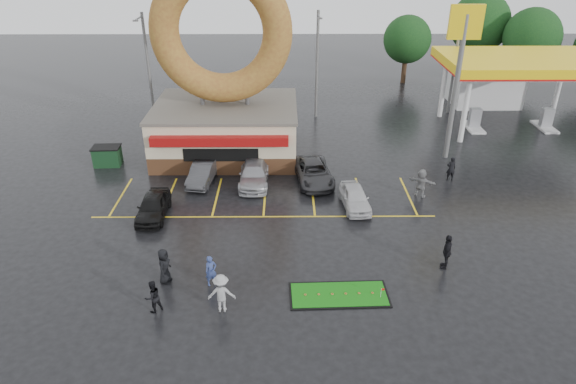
{
  "coord_description": "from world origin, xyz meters",
  "views": [
    {
      "loc": [
        1.26,
        -22.39,
        15.05
      ],
      "look_at": [
        1.42,
        2.28,
        2.2
      ],
      "focal_mm": 32.0,
      "sensor_mm": 36.0,
      "label": 1
    }
  ],
  "objects_px": {
    "gas_station": "(504,75)",
    "streetlight_right": "(456,60)",
    "person_blue": "(211,271)",
    "dumpster": "(107,156)",
    "car_dgrey": "(203,173)",
    "donut_shop": "(224,94)",
    "car_grey": "(314,172)",
    "streetlight_left": "(148,66)",
    "car_silver": "(254,174)",
    "car_white": "(355,198)",
    "shell_sign": "(461,55)",
    "streetlight_mid": "(317,63)",
    "person_cameraman": "(447,251)",
    "car_black": "(153,206)",
    "putting_green": "(339,295)"
  },
  "relations": [
    {
      "from": "car_grey",
      "to": "dumpster",
      "type": "height_order",
      "value": "car_grey"
    },
    {
      "from": "gas_station",
      "to": "car_grey",
      "type": "distance_m",
      "value": 21.47
    },
    {
      "from": "car_dgrey",
      "to": "person_blue",
      "type": "xyz_separation_m",
      "value": [
        1.94,
        -10.9,
        0.13
      ]
    },
    {
      "from": "car_white",
      "to": "streetlight_mid",
      "type": "bearing_deg",
      "value": 89.69
    },
    {
      "from": "donut_shop",
      "to": "shell_sign",
      "type": "relative_size",
      "value": 1.27
    },
    {
      "from": "dumpster",
      "to": "car_dgrey",
      "type": "bearing_deg",
      "value": -23.85
    },
    {
      "from": "streetlight_left",
      "to": "streetlight_right",
      "type": "relative_size",
      "value": 1.0
    },
    {
      "from": "person_blue",
      "to": "dumpster",
      "type": "distance_m",
      "value": 16.36
    },
    {
      "from": "donut_shop",
      "to": "gas_station",
      "type": "relative_size",
      "value": 0.99
    },
    {
      "from": "car_grey",
      "to": "person_cameraman",
      "type": "distance_m",
      "value": 11.34
    },
    {
      "from": "streetlight_mid",
      "to": "person_cameraman",
      "type": "xyz_separation_m",
      "value": [
        5.16,
        -22.52,
        -3.86
      ]
    },
    {
      "from": "donut_shop",
      "to": "car_grey",
      "type": "relative_size",
      "value": 2.81
    },
    {
      "from": "gas_station",
      "to": "car_black",
      "type": "distance_m",
      "value": 31.75
    },
    {
      "from": "car_silver",
      "to": "car_dgrey",
      "type": "bearing_deg",
      "value": 176.56
    },
    {
      "from": "car_white",
      "to": "car_silver",
      "type": "bearing_deg",
      "value": 147.04
    },
    {
      "from": "gas_station",
      "to": "car_dgrey",
      "type": "distance_m",
      "value": 27.56
    },
    {
      "from": "shell_sign",
      "to": "person_cameraman",
      "type": "relative_size",
      "value": 5.75
    },
    {
      "from": "gas_station",
      "to": "streetlight_right",
      "type": "xyz_separation_m",
      "value": [
        -4.0,
        0.98,
        1.08
      ]
    },
    {
      "from": "streetlight_right",
      "to": "car_silver",
      "type": "xyz_separation_m",
      "value": [
        -16.76,
        -14.12,
        -4.12
      ]
    },
    {
      "from": "streetlight_mid",
      "to": "car_white",
      "type": "relative_size",
      "value": 2.44
    },
    {
      "from": "car_dgrey",
      "to": "dumpster",
      "type": "relative_size",
      "value": 2.16
    },
    {
      "from": "shell_sign",
      "to": "streetlight_mid",
      "type": "height_order",
      "value": "shell_sign"
    },
    {
      "from": "car_black",
      "to": "person_blue",
      "type": "height_order",
      "value": "person_blue"
    },
    {
      "from": "donut_shop",
      "to": "streetlight_right",
      "type": "distance_m",
      "value": 21.0
    },
    {
      "from": "gas_station",
      "to": "streetlight_right",
      "type": "height_order",
      "value": "streetlight_right"
    },
    {
      "from": "car_dgrey",
      "to": "person_cameraman",
      "type": "distance_m",
      "value": 16.41
    },
    {
      "from": "car_grey",
      "to": "car_dgrey",
      "type": "bearing_deg",
      "value": 172.72
    },
    {
      "from": "streetlight_left",
      "to": "person_blue",
      "type": "bearing_deg",
      "value": -71.13
    },
    {
      "from": "streetlight_left",
      "to": "person_cameraman",
      "type": "height_order",
      "value": "streetlight_left"
    },
    {
      "from": "car_white",
      "to": "person_blue",
      "type": "height_order",
      "value": "person_blue"
    },
    {
      "from": "streetlight_left",
      "to": "donut_shop",
      "type": "bearing_deg",
      "value": -44.78
    },
    {
      "from": "gas_station",
      "to": "car_grey",
      "type": "height_order",
      "value": "gas_station"
    },
    {
      "from": "car_silver",
      "to": "putting_green",
      "type": "relative_size",
      "value": 1.0
    },
    {
      "from": "car_dgrey",
      "to": "streetlight_right",
      "type": "bearing_deg",
      "value": 41.78
    },
    {
      "from": "donut_shop",
      "to": "streetlight_right",
      "type": "relative_size",
      "value": 1.5
    },
    {
      "from": "car_black",
      "to": "car_grey",
      "type": "relative_size",
      "value": 0.81
    },
    {
      "from": "streetlight_right",
      "to": "person_cameraman",
      "type": "distance_m",
      "value": 24.8
    },
    {
      "from": "donut_shop",
      "to": "putting_green",
      "type": "xyz_separation_m",
      "value": [
        6.71,
        -16.73,
        -4.43
      ]
    },
    {
      "from": "donut_shop",
      "to": "person_cameraman",
      "type": "distance_m",
      "value": 19.31
    },
    {
      "from": "streetlight_left",
      "to": "person_blue",
      "type": "relative_size",
      "value": 5.86
    },
    {
      "from": "car_grey",
      "to": "shell_sign",
      "type": "bearing_deg",
      "value": 14.8
    },
    {
      "from": "shell_sign",
      "to": "car_white",
      "type": "xyz_separation_m",
      "value": [
        -7.57,
        -7.44,
        -6.75
      ]
    },
    {
      "from": "person_blue",
      "to": "donut_shop",
      "type": "bearing_deg",
      "value": 62.73
    },
    {
      "from": "person_blue",
      "to": "putting_green",
      "type": "xyz_separation_m",
      "value": [
        5.92,
        -0.87,
        -0.73
      ]
    },
    {
      "from": "dumpster",
      "to": "gas_station",
      "type": "bearing_deg",
      "value": 15.53
    },
    {
      "from": "car_white",
      "to": "person_blue",
      "type": "distance_m",
      "value": 10.67
    },
    {
      "from": "shell_sign",
      "to": "car_silver",
      "type": "height_order",
      "value": "shell_sign"
    },
    {
      "from": "car_white",
      "to": "putting_green",
      "type": "xyz_separation_m",
      "value": [
        -1.72,
        -8.32,
        -0.59
      ]
    },
    {
      "from": "streetlight_left",
      "to": "car_silver",
      "type": "relative_size",
      "value": 1.96
    },
    {
      "from": "car_dgrey",
      "to": "person_cameraman",
      "type": "bearing_deg",
      "value": -28.68
    }
  ]
}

